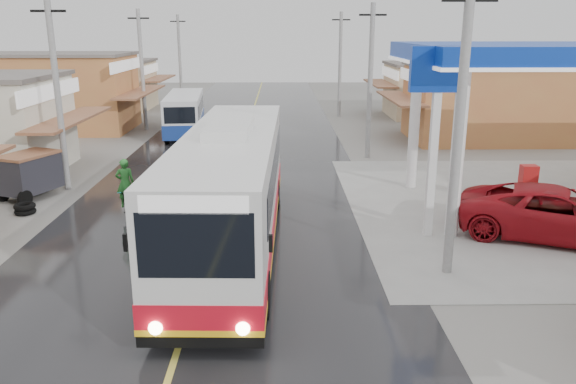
% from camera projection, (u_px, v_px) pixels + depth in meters
% --- Properties ---
extents(ground, '(120.00, 120.00, 0.00)m').
position_uv_depth(ground, '(202.00, 274.00, 15.94)').
color(ground, slate).
rests_on(ground, ground).
extents(road, '(12.00, 90.00, 0.02)m').
position_uv_depth(road, '(238.00, 158.00, 30.34)').
color(road, black).
rests_on(road, ground).
extents(centre_line, '(0.15, 90.00, 0.01)m').
position_uv_depth(centre_line, '(238.00, 158.00, 30.34)').
color(centre_line, '#D8CC4C').
rests_on(centre_line, road).
extents(shopfronts_left, '(11.00, 44.00, 5.20)m').
position_uv_depth(shopfronts_left, '(21.00, 148.00, 33.03)').
color(shopfronts_left, tan).
rests_on(shopfronts_left, ground).
extents(shopfronts_right, '(11.00, 44.00, 4.80)m').
position_uv_depth(shopfronts_right, '(538.00, 170.00, 27.69)').
color(shopfronts_right, silver).
rests_on(shopfronts_right, ground).
extents(utility_poles_left, '(1.60, 50.00, 8.00)m').
position_uv_depth(utility_poles_left, '(114.00, 154.00, 31.20)').
color(utility_poles_left, gray).
rests_on(utility_poles_left, ground).
extents(utility_poles_right, '(1.60, 36.00, 8.00)m').
position_uv_depth(utility_poles_right, '(367.00, 158.00, 30.45)').
color(utility_poles_right, gray).
rests_on(utility_poles_right, ground).
extents(coach_bus, '(3.21, 12.92, 4.01)m').
position_uv_depth(coach_bus, '(232.00, 189.00, 17.34)').
color(coach_bus, silver).
rests_on(coach_bus, road).
extents(second_bus, '(2.84, 8.12, 2.64)m').
position_uv_depth(second_bus, '(185.00, 113.00, 36.60)').
color(second_bus, silver).
rests_on(second_bus, road).
extents(jeepney, '(6.85, 5.10, 1.73)m').
position_uv_depth(jeepney, '(558.00, 214.00, 18.43)').
color(jeepney, '#A11019').
rests_on(jeepney, ground).
extents(cyclist, '(1.22, 2.18, 2.23)m').
position_uv_depth(cyclist, '(128.00, 197.00, 20.71)').
color(cyclist, black).
rests_on(cyclist, ground).
extents(tricycle_near, '(2.36, 2.87, 1.88)m').
position_uv_depth(tricycle_near, '(29.00, 173.00, 22.82)').
color(tricycle_near, '#26262D').
rests_on(tricycle_near, ground).
extents(tyre_stack, '(0.79, 0.79, 0.40)m').
position_uv_depth(tyre_stack, '(25.00, 209.00, 21.11)').
color(tyre_stack, black).
rests_on(tyre_stack, ground).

